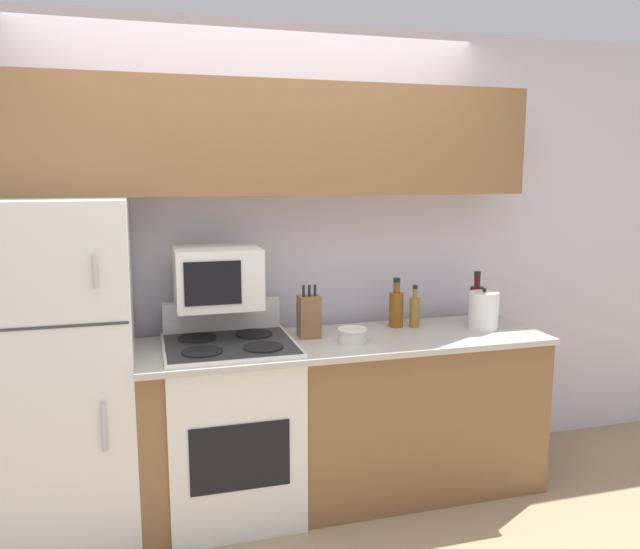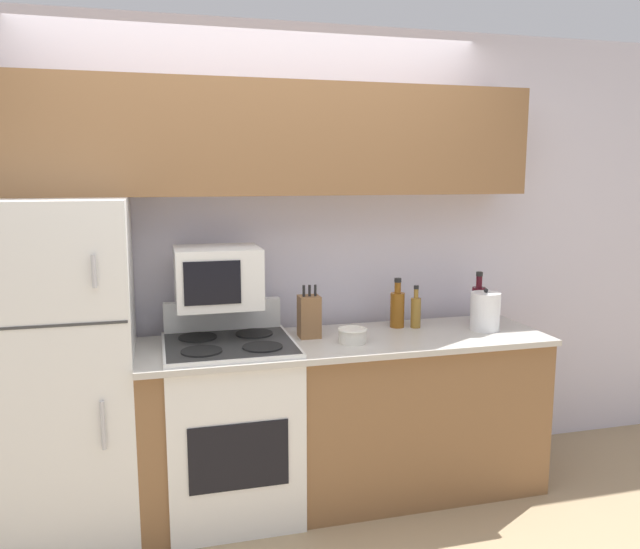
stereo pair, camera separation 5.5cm
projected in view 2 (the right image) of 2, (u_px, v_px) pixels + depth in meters
The scene contains 13 objects.
ground_plane at pixel (290, 533), 3.05m from camera, with size 12.00×12.00×0.00m, color tan.
wall_back at pixel (262, 257), 3.53m from camera, with size 8.00×0.05×2.55m.
lower_cabinets at pixel (345, 417), 3.36m from camera, with size 2.15×0.64×0.88m.
refrigerator at pixel (54, 370), 2.97m from camera, with size 0.75×0.70×1.63m.
upper_cabinets at pixel (266, 139), 3.25m from camera, with size 2.89×0.31×0.58m.
stove at pixel (231, 425), 3.19m from camera, with size 0.65×0.62×1.06m.
microwave at pixel (218, 277), 3.17m from camera, with size 0.42×0.36×0.30m.
knife_block at pixel (309, 316), 3.29m from camera, with size 0.11×0.11×0.28m.
bowl at pixel (352, 335), 3.19m from camera, with size 0.15×0.15×0.08m.
bottle_wine_red at pixel (478, 303), 3.60m from camera, with size 0.08×0.08×0.30m.
bottle_whiskey at pixel (397, 308), 3.50m from camera, with size 0.08×0.08×0.28m.
bottle_vinegar at pixel (416, 311), 3.50m from camera, with size 0.06×0.06×0.24m.
kettle at pixel (485, 311), 3.44m from camera, with size 0.16×0.16×0.23m.
Camera 2 is at (-0.58, -2.75, 1.74)m, focal length 35.00 mm.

